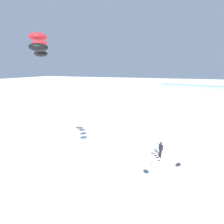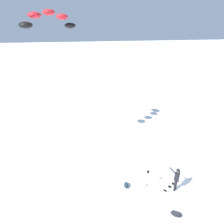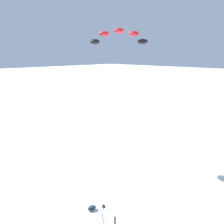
{
  "view_description": "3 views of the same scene",
  "coord_description": "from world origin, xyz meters",
  "px_view_note": "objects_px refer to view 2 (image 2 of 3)",
  "views": [
    {
      "loc": [
        -0.42,
        15.65,
        9.23
      ],
      "look_at": [
        3.91,
        4.02,
        5.81
      ],
      "focal_mm": 25.23,
      "sensor_mm": 36.0,
      "label": 1
    },
    {
      "loc": [
        -8.5,
        6.18,
        10.19
      ],
      "look_at": [
        3.16,
        3.42,
        4.84
      ],
      "focal_mm": 30.43,
      "sensor_mm": 36.0,
      "label": 2
    },
    {
      "loc": [
        -5.47,
        -5.25,
        9.26
      ],
      "look_at": [
        3.73,
        3.87,
        5.57
      ],
      "focal_mm": 32.3,
      "sensor_mm": 36.0,
      "label": 3
    }
  ],
  "objects_px": {
    "snowboard": "(171,186)",
    "gear_bag_large": "(126,185)",
    "traction_kite": "(49,19)",
    "gear_bag_small": "(176,214)",
    "camera_tripod": "(148,175)",
    "snowboarder": "(177,177)"
  },
  "relations": [
    {
      "from": "snowboarder",
      "to": "camera_tripod",
      "type": "bearing_deg",
      "value": 67.89
    },
    {
      "from": "snowboard",
      "to": "gear_bag_large",
      "type": "distance_m",
      "value": 3.19
    },
    {
      "from": "snowboard",
      "to": "traction_kite",
      "type": "distance_m",
      "value": 14.96
    },
    {
      "from": "gear_bag_small",
      "to": "gear_bag_large",
      "type": "bearing_deg",
      "value": 37.95
    },
    {
      "from": "gear_bag_small",
      "to": "snowboarder",
      "type": "bearing_deg",
      "value": -28.42
    },
    {
      "from": "traction_kite",
      "to": "gear_bag_large",
      "type": "height_order",
      "value": "traction_kite"
    },
    {
      "from": "gear_bag_large",
      "to": "camera_tripod",
      "type": "xyz_separation_m",
      "value": [
        -0.28,
        -1.42,
        0.82
      ]
    },
    {
      "from": "snowboard",
      "to": "camera_tripod",
      "type": "bearing_deg",
      "value": 77.47
    },
    {
      "from": "snowboarder",
      "to": "gear_bag_large",
      "type": "distance_m",
      "value": 3.46
    },
    {
      "from": "snowboard",
      "to": "camera_tripod",
      "type": "xyz_separation_m",
      "value": [
        0.38,
        1.7,
        0.95
      ]
    },
    {
      "from": "snowboard",
      "to": "camera_tripod",
      "type": "height_order",
      "value": "camera_tripod"
    },
    {
      "from": "snowboarder",
      "to": "snowboard",
      "type": "relative_size",
      "value": 1.08
    },
    {
      "from": "traction_kite",
      "to": "gear_bag_small",
      "type": "height_order",
      "value": "traction_kite"
    },
    {
      "from": "snowboard",
      "to": "gear_bag_small",
      "type": "bearing_deg",
      "value": 156.7
    },
    {
      "from": "snowboarder",
      "to": "gear_bag_large",
      "type": "relative_size",
      "value": 3.11
    },
    {
      "from": "snowboard",
      "to": "traction_kite",
      "type": "xyz_separation_m",
      "value": [
        7.44,
        7.29,
        10.74
      ]
    },
    {
      "from": "camera_tripod",
      "to": "gear_bag_large",
      "type": "bearing_deg",
      "value": 78.63
    },
    {
      "from": "camera_tripod",
      "to": "snowboard",
      "type": "bearing_deg",
      "value": -102.53
    },
    {
      "from": "traction_kite",
      "to": "gear_bag_small",
      "type": "xyz_separation_m",
      "value": [
        -9.59,
        -6.37,
        -10.61
      ]
    },
    {
      "from": "traction_kite",
      "to": "snowboard",
      "type": "bearing_deg",
      "value": -135.59
    },
    {
      "from": "camera_tripod",
      "to": "gear_bag_small",
      "type": "distance_m",
      "value": 2.77
    },
    {
      "from": "snowboard",
      "to": "traction_kite",
      "type": "bearing_deg",
      "value": 44.41
    }
  ]
}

